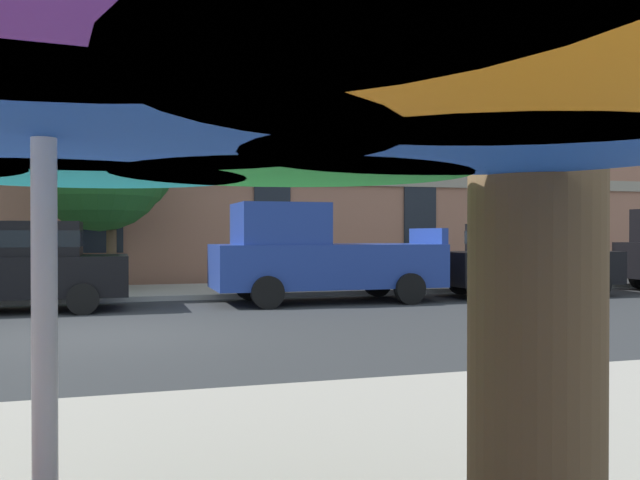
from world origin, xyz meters
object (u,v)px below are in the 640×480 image
street_tree_middle (106,162)px  pickup_blue_midblock (317,256)px  sedan_black (14,264)px  sedan_black_midblock (526,257)px  patio_umbrella (43,56)px

street_tree_middle → pickup_blue_midblock: bearing=-35.3°
pickup_blue_midblock → street_tree_middle: (-4.54, 3.22, 2.28)m
sedan_black → pickup_blue_midblock: 6.21m
pickup_blue_midblock → sedan_black_midblock: 5.36m
street_tree_middle → sedan_black_midblock: bearing=-18.0°
sedan_black → street_tree_middle: (1.68, 3.22, 2.36)m
sedan_black → sedan_black_midblock: bearing=0.0°
sedan_black → street_tree_middle: street_tree_middle is taller
pickup_blue_midblock → sedan_black_midblock: size_ratio=1.16×
sedan_black_midblock → street_tree_middle: 10.66m
sedan_black → patio_umbrella: patio_umbrella is taller
sedan_black → street_tree_middle: size_ratio=0.87×
sedan_black → pickup_blue_midblock: pickup_blue_midblock is taller
pickup_blue_midblock → patio_umbrella: bearing=-109.4°
sedan_black → sedan_black_midblock: (11.57, 0.00, 0.00)m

